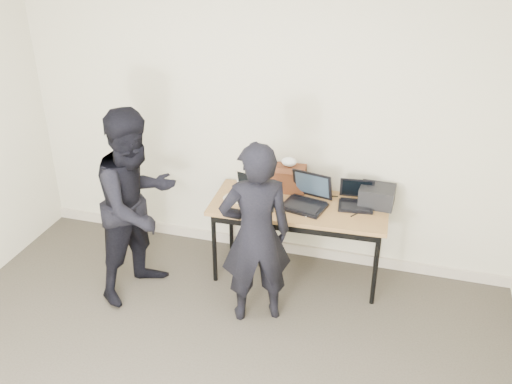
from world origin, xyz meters
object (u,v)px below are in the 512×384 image
at_px(laptop_right, 356,200).
at_px(leather_satchel, 285,178).
at_px(equipment_box, 377,196).
at_px(laptop_beige, 244,193).
at_px(person_observer, 137,205).
at_px(person_typist, 256,235).
at_px(laptop_center, 307,199).
at_px(desk, 299,211).

bearing_deg(laptop_right, leather_satchel, 166.28).
bearing_deg(equipment_box, laptop_right, -162.60).
distance_m(laptop_beige, equipment_box, 1.14).
bearing_deg(person_observer, person_typist, -73.38).
bearing_deg(laptop_center, desk, -149.10).
relative_size(equipment_box, person_observer, 0.17).
height_order(desk, equipment_box, equipment_box).
xyz_separation_m(desk, person_observer, (-1.23, -0.54, 0.16)).
bearing_deg(desk, laptop_right, 14.36).
distance_m(laptop_center, laptop_right, 0.42).
bearing_deg(leather_satchel, desk, -56.18).
distance_m(desk, person_observer, 1.36).
height_order(laptop_center, person_typist, person_typist).
xyz_separation_m(desk, equipment_box, (0.63, 0.19, 0.14)).
bearing_deg(equipment_box, laptop_beige, -170.74).
bearing_deg(person_typist, person_observer, -29.76).
distance_m(laptop_beige, person_typist, 0.70).
relative_size(desk, laptop_beige, 4.95).
relative_size(leather_satchel, equipment_box, 1.30).
bearing_deg(desk, laptop_beige, 176.60).
xyz_separation_m(laptop_beige, laptop_center, (0.56, 0.01, 0.02)).
bearing_deg(person_observer, leather_satchel, -32.27).
distance_m(leather_satchel, person_typist, 0.86).
bearing_deg(equipment_box, person_observer, -158.50).
bearing_deg(equipment_box, person_typist, -135.29).
height_order(laptop_beige, laptop_right, laptop_right).
xyz_separation_m(laptop_right, person_observer, (-1.70, -0.68, 0.05)).
relative_size(laptop_beige, person_typist, 0.20).
bearing_deg(desk, person_observer, -158.71).
xyz_separation_m(leather_satchel, equipment_box, (0.81, -0.04, -0.04)).
bearing_deg(leather_satchel, person_observer, -148.37).
bearing_deg(equipment_box, desk, -163.05).
relative_size(laptop_right, person_observer, 0.19).
distance_m(laptop_center, person_observer, 1.41).
xyz_separation_m(desk, laptop_beige, (-0.50, 0.01, 0.10)).
height_order(person_typist, person_observer, person_observer).
relative_size(laptop_beige, leather_satchel, 0.83).
height_order(equipment_box, person_observer, person_observer).
bearing_deg(desk, leather_satchel, 125.89).
bearing_deg(person_typist, desk, -132.55).
bearing_deg(desk, person_typist, -110.19).
relative_size(desk, person_typist, 1.00).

